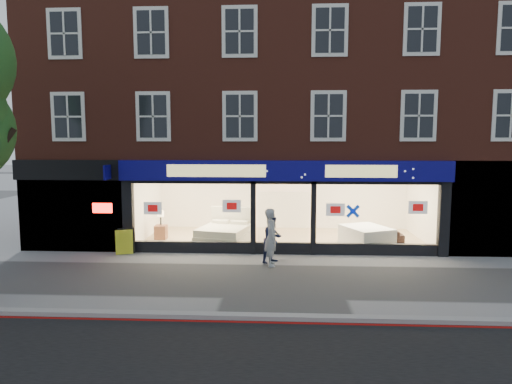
# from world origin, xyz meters

# --- Properties ---
(ground) EXTENTS (120.00, 120.00, 0.00)m
(ground) POSITION_xyz_m (0.00, 0.00, 0.00)
(ground) COLOR gray
(ground) RESTS_ON ground
(kerb_line) EXTENTS (60.00, 0.10, 0.01)m
(kerb_line) POSITION_xyz_m (0.00, -3.10, 0.01)
(kerb_line) COLOR #8C0A07
(kerb_line) RESTS_ON ground
(kerb_stone) EXTENTS (60.00, 0.25, 0.12)m
(kerb_stone) POSITION_xyz_m (0.00, -2.90, 0.06)
(kerb_stone) COLOR gray
(kerb_stone) RESTS_ON ground
(showroom_floor) EXTENTS (11.00, 4.50, 0.10)m
(showroom_floor) POSITION_xyz_m (0.00, 5.25, 0.05)
(showroom_floor) COLOR tan
(showroom_floor) RESTS_ON ground
(building) EXTENTS (19.00, 8.26, 10.30)m
(building) POSITION_xyz_m (-0.02, 6.93, 6.67)
(building) COLOR maroon
(building) RESTS_ON ground
(display_bed) EXTENTS (2.22, 2.51, 1.23)m
(display_bed) POSITION_xyz_m (-2.22, 4.41, 0.44)
(display_bed) COLOR beige
(display_bed) RESTS_ON showroom_floor
(bedside_table) EXTENTS (0.45, 0.45, 0.55)m
(bedside_table) POSITION_xyz_m (-4.81, 4.80, 0.38)
(bedside_table) COLOR brown
(bedside_table) RESTS_ON showroom_floor
(mattress_stack) EXTENTS (1.98, 2.17, 0.69)m
(mattress_stack) POSITION_xyz_m (3.10, 4.13, 0.45)
(mattress_stack) COLOR silver
(mattress_stack) RESTS_ON showroom_floor
(sofa) EXTENTS (1.70, 0.67, 0.49)m
(sofa) POSITION_xyz_m (3.70, 4.55, 0.35)
(sofa) COLOR black
(sofa) RESTS_ON showroom_floor
(a_board) EXTENTS (0.69, 0.57, 0.92)m
(a_board) POSITION_xyz_m (-5.53, 2.70, 0.46)
(a_board) COLOR yellow
(a_board) RESTS_ON ground
(pedestrian_grey) EXTENTS (0.47, 0.69, 1.84)m
(pedestrian_grey) POSITION_xyz_m (-0.38, 1.53, 0.92)
(pedestrian_grey) COLOR #9A9DA1
(pedestrian_grey) RESTS_ON ground
(pedestrian_blue) EXTENTS (0.95, 0.96, 1.56)m
(pedestrian_blue) POSITION_xyz_m (-0.35, 1.90, 0.78)
(pedestrian_blue) COLOR #192046
(pedestrian_blue) RESTS_ON ground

